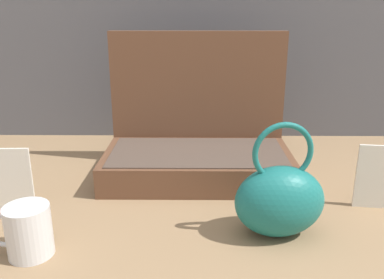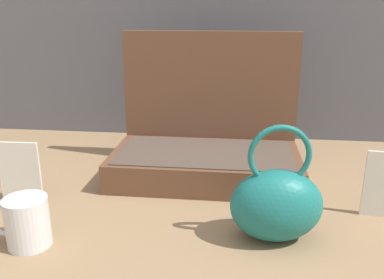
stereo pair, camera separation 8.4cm
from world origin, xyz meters
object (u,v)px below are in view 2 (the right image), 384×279
(teal_pouch_handbag, at_px, (276,203))
(coffee_mug, at_px, (26,222))
(open_suitcase, at_px, (207,143))
(poster_card_right, at_px, (20,171))

(teal_pouch_handbag, relative_size, coffee_mug, 1.95)
(open_suitcase, bearing_deg, poster_card_right, -153.01)
(open_suitcase, height_order, coffee_mug, open_suitcase)
(open_suitcase, relative_size, poster_card_right, 3.38)
(teal_pouch_handbag, height_order, poster_card_right, teal_pouch_handbag)
(coffee_mug, xyz_separation_m, poster_card_right, (-0.11, 0.18, 0.02))
(open_suitcase, bearing_deg, coffee_mug, -128.29)
(coffee_mug, height_order, poster_card_right, poster_card_right)
(open_suitcase, xyz_separation_m, teal_pouch_handbag, (0.16, -0.32, -0.01))
(coffee_mug, relative_size, poster_card_right, 0.83)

